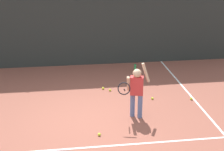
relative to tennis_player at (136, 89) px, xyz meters
name	(u,v)px	position (x,y,z in m)	size (l,w,h in m)	color
ground_plane	(95,119)	(-0.98, 0.02, -0.73)	(20.00, 20.00, 0.00)	brown
court_line_baseline	(100,147)	(-0.98, -1.17, -0.72)	(9.00, 0.05, 0.00)	white
court_line_sideline	(191,96)	(1.74, 1.02, -0.72)	(0.05, 9.00, 0.00)	white
back_fence_windscreen	(83,18)	(-0.98, 4.07, 0.87)	(11.46, 0.08, 3.20)	#282D2B
fence_post_1	(25,17)	(-2.84, 4.13, 0.95)	(0.09, 0.09, 3.35)	slate
fence_post_2	(138,14)	(0.88, 4.13, 0.95)	(0.09, 0.09, 3.35)	slate
tennis_player	(136,89)	(0.00, 0.00, 0.00)	(0.82, 0.57, 1.35)	slate
water_bottle	(135,68)	(0.63, 3.17, -0.62)	(0.07, 0.07, 0.22)	green
tennis_ball_0	(152,98)	(0.64, 0.92, -0.69)	(0.07, 0.07, 0.07)	#CCE033
tennis_ball_3	(110,90)	(-0.40, 1.62, -0.69)	(0.07, 0.07, 0.07)	#CCE033
tennis_ball_5	(191,99)	(1.66, 0.76, -0.69)	(0.07, 0.07, 0.07)	#CCE033
tennis_ball_7	(99,134)	(-0.94, -0.75, -0.69)	(0.07, 0.07, 0.07)	#CCE033
tennis_ball_8	(103,88)	(-0.58, 1.78, -0.69)	(0.07, 0.07, 0.07)	#CCE033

